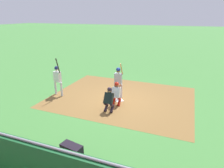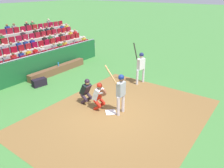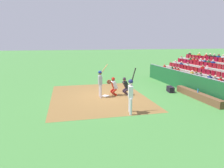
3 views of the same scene
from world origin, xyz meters
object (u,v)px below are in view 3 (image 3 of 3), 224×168
(home_plate_marker, at_px, (105,96))
(batter_at_plate, at_px, (100,81))
(home_plate_umpire, at_px, (125,85))
(on_deck_batter, at_px, (131,92))
(catcher_crouching, at_px, (113,85))
(dugout_bench, at_px, (198,96))
(water_bottle_on_bench, at_px, (198,91))
(equipment_duffel_bag, at_px, (170,89))

(home_plate_marker, xyz_separation_m, batter_at_plate, (-0.18, 0.38, 1.11))
(home_plate_umpire, xyz_separation_m, on_deck_batter, (-3.58, 0.86, 0.43))
(catcher_crouching, bearing_deg, dugout_bench, -112.93)
(water_bottle_on_bench, bearing_deg, dugout_bench, -49.12)
(home_plate_umpire, relative_size, on_deck_batter, 0.54)
(catcher_crouching, distance_m, water_bottle_on_bench, 5.54)
(home_plate_marker, height_order, catcher_crouching, catcher_crouching)
(on_deck_batter, bearing_deg, dugout_bench, -73.61)
(batter_at_plate, height_order, dugout_bench, batter_at_plate)
(water_bottle_on_bench, distance_m, equipment_duffel_bag, 2.26)
(water_bottle_on_bench, relative_size, equipment_duffel_bag, 0.33)
(home_plate_marker, bearing_deg, dugout_bench, -110.28)
(water_bottle_on_bench, relative_size, on_deck_batter, 0.11)
(batter_at_plate, relative_size, equipment_duffel_bag, 2.88)
(catcher_crouching, relative_size, home_plate_umpire, 1.02)
(home_plate_marker, distance_m, dugout_bench, 6.09)
(home_plate_umpire, xyz_separation_m, dugout_bench, (-2.07, -4.29, -0.48))
(home_plate_marker, height_order, water_bottle_on_bench, water_bottle_on_bench)
(home_plate_marker, relative_size, dugout_bench, 0.10)
(dugout_bench, height_order, water_bottle_on_bench, water_bottle_on_bench)
(water_bottle_on_bench, bearing_deg, home_plate_umpire, 63.75)
(dugout_bench, distance_m, on_deck_batter, 5.44)
(batter_at_plate, xyz_separation_m, dugout_bench, (-1.93, -6.09, -0.91))
(batter_at_plate, height_order, water_bottle_on_bench, batter_at_plate)
(water_bottle_on_bench, bearing_deg, equipment_duffel_bag, 19.82)
(catcher_crouching, distance_m, dugout_bench, 5.58)
(equipment_duffel_bag, bearing_deg, water_bottle_on_bench, -150.15)
(on_deck_batter, bearing_deg, water_bottle_on_bench, -73.81)
(equipment_duffel_bag, distance_m, on_deck_batter, 5.72)
(home_plate_marker, xyz_separation_m, dugout_bench, (-2.11, -5.70, 0.20))
(home_plate_umpire, relative_size, equipment_duffel_bag, 1.67)
(catcher_crouching, bearing_deg, batter_at_plate, 103.92)
(batter_at_plate, relative_size, on_deck_batter, 0.94)
(water_bottle_on_bench, bearing_deg, home_plate_marker, 69.36)
(batter_at_plate, distance_m, on_deck_batter, 3.57)
(water_bottle_on_bench, bearing_deg, batter_at_plate, 72.09)
(batter_at_plate, xyz_separation_m, on_deck_batter, (-3.44, -0.94, 0.00))
(home_plate_marker, distance_m, water_bottle_on_bench, 6.09)
(equipment_duffel_bag, bearing_deg, dugout_bench, -149.10)
(water_bottle_on_bench, height_order, on_deck_batter, on_deck_batter)
(batter_at_plate, distance_m, dugout_bench, 6.45)
(home_plate_marker, xyz_separation_m, equipment_duffel_bag, (-0.03, -4.91, 0.19))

